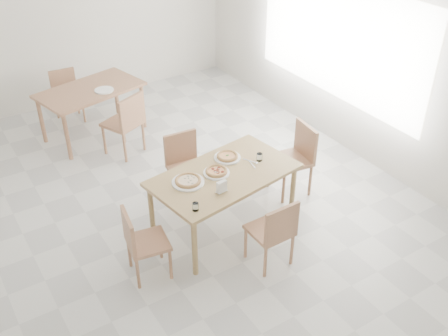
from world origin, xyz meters
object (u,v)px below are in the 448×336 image
chair_north (185,162)px  chair_south (274,230)px  chair_east (297,154)px  plate_pepperoni (216,173)px  pizza_margherita (227,156)px  second_table (90,94)px  napkin_holder (222,187)px  plate_mushroom (188,182)px  plate_margherita (227,158)px  tumbler_b (195,207)px  pizza_pepperoni (216,171)px  chair_back_n (66,92)px  plate_empty (104,90)px  tumbler_a (259,157)px  main_table (224,179)px  chair_west (140,240)px  chair_back_s (126,120)px  pizza_mushroom (188,180)px

chair_north → chair_south: bearing=-79.9°
chair_east → plate_pepperoni: bearing=-77.1°
pizza_margherita → second_table: size_ratio=0.19×
pizza_margherita → napkin_holder: size_ratio=2.25×
plate_pepperoni → plate_mushroom: bearing=178.5°
chair_south → chair_north: size_ratio=0.97×
plate_margherita → tumbler_b: bearing=-140.7°
chair_north → pizza_margherita: bearing=-59.6°
plate_pepperoni → pizza_pepperoni: bearing=135.0°
plate_pepperoni → pizza_margherita: size_ratio=0.95×
plate_pepperoni → chair_back_n: chair_back_n is taller
plate_pepperoni → chair_north: bearing=90.0°
chair_back_n → chair_south: bearing=-77.1°
pizza_pepperoni → chair_back_n: size_ratio=0.40×
plate_mushroom → plate_empty: same height
pizza_pepperoni → chair_south: bearing=-78.8°
pizza_pepperoni → plate_mushroom: bearing=178.5°
chair_east → napkin_holder: 1.47m
tumbler_a → napkin_holder: bearing=-157.0°
main_table → chair_west: (-1.12, -0.21, -0.21)m
chair_back_s → plate_margherita: bearing=79.9°
plate_mushroom → tumbler_b: tumbler_b is taller
chair_north → chair_back_n: (-0.56, 2.83, -0.03)m
pizza_pepperoni → second_table: pizza_pepperoni is taller
plate_margherita → pizza_margherita: 0.02m
chair_east → tumbler_b: chair_east is taller
pizza_mushroom → plate_pepperoni: bearing=-1.5°
pizza_mushroom → napkin_holder: (0.21, -0.34, 0.03)m
plate_margherita → plate_empty: 2.53m
pizza_mushroom → plate_empty: pizza_mushroom is taller
chair_south → tumbler_b: size_ratio=9.84×
chair_south → plate_margherita: bearing=-96.1°
chair_south → pizza_mushroom: size_ratio=2.30×
napkin_holder → pizza_margherita: bearing=46.1°
tumbler_a → chair_back_s: 2.24m
plate_pepperoni → second_table: size_ratio=0.18×
pizza_mushroom → pizza_pepperoni: size_ratio=1.14×
chair_east → pizza_margherita: chair_east is taller
plate_margherita → pizza_mushroom: bearing=-163.0°
pizza_pepperoni → chair_back_n: bearing=98.9°
plate_margherita → chair_back_s: chair_back_s is taller
napkin_holder → chair_west: bearing=168.8°
chair_west → plate_pepperoni: size_ratio=2.77×
plate_mushroom → second_table: plate_mushroom is taller
plate_margherita → plate_mushroom: bearing=-163.0°
plate_pepperoni → plate_empty: same height
chair_back_s → plate_empty: (-0.05, 0.62, 0.23)m
plate_margherita → chair_back_s: size_ratio=0.33×
chair_west → plate_empty: 3.05m
chair_south → chair_back_s: bearing=-83.6°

